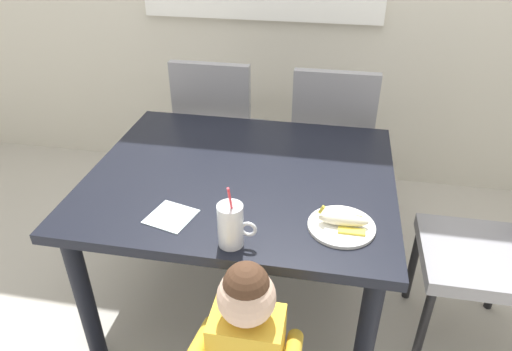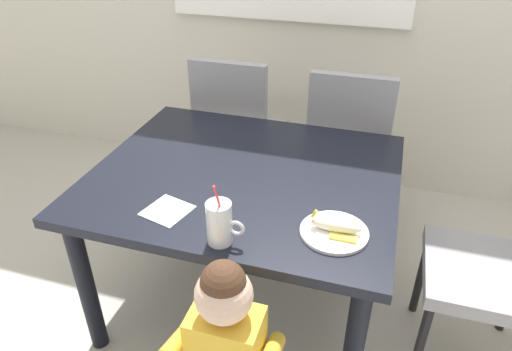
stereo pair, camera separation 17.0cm
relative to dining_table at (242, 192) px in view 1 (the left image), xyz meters
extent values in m
plane|color=#B7B2A8|center=(0.00, 0.00, -0.62)|extent=(24.00, 24.00, 0.00)
cube|color=black|center=(0.00, 0.00, 0.07)|extent=(1.23, 1.04, 0.04)
cylinder|color=black|center=(-0.53, -0.44, -0.28)|extent=(0.07, 0.07, 0.68)
cylinder|color=black|center=(0.53, -0.44, -0.28)|extent=(0.07, 0.07, 0.68)
cylinder|color=black|center=(-0.53, 0.44, -0.28)|extent=(0.07, 0.07, 0.68)
cylinder|color=black|center=(0.53, 0.44, -0.28)|extent=(0.07, 0.07, 0.68)
cube|color=gray|center=(-0.29, 0.82, -0.17)|extent=(0.44, 0.44, 0.06)
cube|color=gray|center=(-0.29, 0.62, 0.10)|extent=(0.42, 0.05, 0.48)
cylinder|color=black|center=(-0.10, 1.01, -0.41)|extent=(0.04, 0.04, 0.42)
cylinder|color=black|center=(-0.48, 1.01, -0.41)|extent=(0.04, 0.04, 0.42)
cylinder|color=black|center=(-0.10, 0.63, -0.41)|extent=(0.04, 0.04, 0.42)
cylinder|color=black|center=(-0.48, 0.63, -0.41)|extent=(0.04, 0.04, 0.42)
cube|color=gray|center=(0.35, 0.81, -0.17)|extent=(0.44, 0.44, 0.06)
cube|color=gray|center=(0.35, 0.61, 0.10)|extent=(0.42, 0.05, 0.48)
cylinder|color=black|center=(0.54, 1.00, -0.41)|extent=(0.04, 0.04, 0.42)
cylinder|color=black|center=(0.16, 1.00, -0.41)|extent=(0.04, 0.04, 0.42)
cylinder|color=black|center=(0.54, 0.62, -0.41)|extent=(0.04, 0.04, 0.42)
cylinder|color=black|center=(0.16, 0.62, -0.41)|extent=(0.04, 0.04, 0.42)
cube|color=gray|center=(0.97, -0.03, -0.17)|extent=(0.44, 0.44, 0.06)
cylinder|color=black|center=(0.78, 0.16, -0.41)|extent=(0.04, 0.04, 0.42)
cylinder|color=black|center=(0.78, -0.22, -0.41)|extent=(0.04, 0.04, 0.42)
cylinder|color=black|center=(1.16, 0.16, -0.41)|extent=(0.04, 0.04, 0.42)
cube|color=gold|center=(0.16, -0.66, -0.13)|extent=(0.22, 0.15, 0.30)
sphere|color=beige|center=(0.16, -0.66, 0.10)|extent=(0.17, 0.17, 0.17)
sphere|color=#472D1E|center=(0.16, -0.66, 0.15)|extent=(0.13, 0.13, 0.13)
cylinder|color=gold|center=(0.02, -0.68, -0.10)|extent=(0.05, 0.24, 0.13)
cylinder|color=silver|center=(0.06, -0.44, 0.17)|extent=(0.08, 0.08, 0.15)
cylinder|color=beige|center=(0.06, -0.44, 0.14)|extent=(0.07, 0.07, 0.08)
torus|color=silver|center=(0.12, -0.44, 0.16)|extent=(0.06, 0.01, 0.06)
cylinder|color=#E5333F|center=(0.07, -0.44, 0.24)|extent=(0.01, 0.09, 0.21)
cylinder|color=white|center=(0.41, -0.29, 0.10)|extent=(0.23, 0.23, 0.01)
ellipsoid|color=#F4EAC6|center=(0.41, -0.29, 0.13)|extent=(0.17, 0.04, 0.04)
cube|color=yellow|center=(0.44, -0.32, 0.11)|extent=(0.09, 0.03, 0.01)
cube|color=yellow|center=(0.43, -0.25, 0.11)|extent=(0.09, 0.03, 0.01)
cylinder|color=yellow|center=(0.34, -0.29, 0.16)|extent=(0.02, 0.01, 0.03)
cube|color=silver|center=(-0.18, -0.34, 0.10)|extent=(0.18, 0.18, 0.00)
camera|label=1|loc=(0.35, -1.57, 1.07)|focal=32.44mm
camera|label=2|loc=(0.52, -1.53, 1.07)|focal=32.44mm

